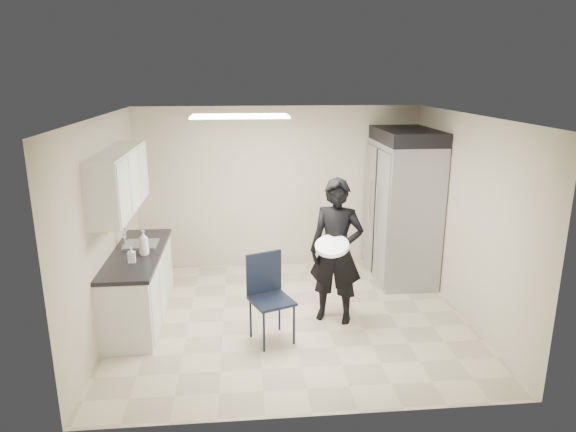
{
  "coord_description": "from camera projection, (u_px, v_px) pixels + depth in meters",
  "views": [
    {
      "loc": [
        -0.62,
        -6.06,
        3.08
      ],
      "look_at": [
        -0.02,
        0.2,
        1.33
      ],
      "focal_mm": 32.0,
      "sensor_mm": 36.0,
      "label": 1
    }
  ],
  "objects": [
    {
      "name": "ceiling",
      "position": [
        291.0,
        116.0,
        6.0
      ],
      "size": [
        4.5,
        4.5,
        0.0
      ],
      "primitive_type": "plane",
      "rotation": [
        3.14,
        0.0,
        0.0
      ],
      "color": "silver",
      "rests_on": "back_wall"
    },
    {
      "name": "folding_chair",
      "position": [
        272.0,
        301.0,
        6.0
      ],
      "size": [
        0.59,
        0.59,
        1.02
      ],
      "primitive_type": "cube",
      "rotation": [
        0.0,
        0.0,
        0.38
      ],
      "color": "black",
      "rests_on": "floor"
    },
    {
      "name": "man_tuxedo",
      "position": [
        336.0,
        251.0,
        6.43
      ],
      "size": [
        0.8,
        0.68,
        1.85
      ],
      "primitive_type": "imported",
      "rotation": [
        0.0,
        0.0,
        -0.4
      ],
      "color": "black",
      "rests_on": "floor"
    },
    {
      "name": "ceiling_panel",
      "position": [
        240.0,
        116.0,
        6.33
      ],
      "size": [
        1.2,
        0.6,
        0.02
      ],
      "primitive_type": "cube",
      "color": "white",
      "rests_on": "ceiling"
    },
    {
      "name": "notice_sticker_right",
      "position": [
        112.0,
        230.0,
        6.46
      ],
      "size": [
        0.0,
        0.12,
        0.07
      ],
      "primitive_type": "cube",
      "color": "yellow",
      "rests_on": "left_wall"
    },
    {
      "name": "commercial_fridge",
      "position": [
        402.0,
        212.0,
        7.8
      ],
      "size": [
        0.8,
        1.35,
        2.1
      ],
      "primitive_type": "cube",
      "color": "gray",
      "rests_on": "floor"
    },
    {
      "name": "fridge_compressor",
      "position": [
        407.0,
        136.0,
        7.49
      ],
      "size": [
        0.8,
        1.35,
        0.2
      ],
      "primitive_type": "cube",
      "color": "black",
      "rests_on": "commercial_fridge"
    },
    {
      "name": "floor",
      "position": [
        291.0,
        318.0,
        6.7
      ],
      "size": [
        4.5,
        4.5,
        0.0
      ],
      "primitive_type": "plane",
      "color": "#BEB495",
      "rests_on": "ground"
    },
    {
      "name": "right_wall",
      "position": [
        466.0,
        218.0,
        6.55
      ],
      "size": [
        0.0,
        4.0,
        4.0
      ],
      "primitive_type": "plane",
      "rotation": [
        1.57,
        0.0,
        -1.57
      ],
      "color": "#BFB49D",
      "rests_on": "floor"
    },
    {
      "name": "left_wall",
      "position": [
        105.0,
        228.0,
        6.14
      ],
      "size": [
        0.0,
        4.0,
        4.0
      ],
      "primitive_type": "plane",
      "rotation": [
        1.57,
        0.0,
        1.57
      ],
      "color": "#BFB49D",
      "rests_on": "floor"
    },
    {
      "name": "sink",
      "position": [
        141.0,
        248.0,
        6.72
      ],
      "size": [
        0.42,
        0.4,
        0.14
      ],
      "primitive_type": "cube",
      "color": "gray",
      "rests_on": "countertop"
    },
    {
      "name": "bucket_lid",
      "position": [
        332.0,
        246.0,
        6.16
      ],
      "size": [
        0.54,
        0.54,
        0.05
      ],
      "primitive_type": "cylinder",
      "rotation": [
        0.0,
        0.0,
        -0.4
      ],
      "color": "silver",
      "rests_on": "man_tuxedo"
    },
    {
      "name": "lower_counter",
      "position": [
        139.0,
        287.0,
        6.59
      ],
      "size": [
        0.6,
        1.9,
        0.86
      ],
      "primitive_type": "cube",
      "color": "silver",
      "rests_on": "floor"
    },
    {
      "name": "back_wall",
      "position": [
        279.0,
        188.0,
        8.26
      ],
      "size": [
        4.5,
        0.0,
        4.5
      ],
      "primitive_type": "plane",
      "rotation": [
        1.57,
        0.0,
        0.0
      ],
      "color": "#BFB49D",
      "rests_on": "floor"
    },
    {
      "name": "towel_dispenser",
      "position": [
        134.0,
        179.0,
        7.36
      ],
      "size": [
        0.22,
        0.3,
        0.35
      ],
      "primitive_type": "cube",
      "color": "black",
      "rests_on": "left_wall"
    },
    {
      "name": "countertop",
      "position": [
        136.0,
        254.0,
        6.47
      ],
      "size": [
        0.64,
        1.95,
        0.05
      ],
      "primitive_type": "cube",
      "color": "black",
      "rests_on": "lower_counter"
    },
    {
      "name": "upper_cabinets",
      "position": [
        119.0,
        181.0,
        6.21
      ],
      "size": [
        0.35,
        1.8,
        0.75
      ],
      "primitive_type": "cube",
      "color": "silver",
      "rests_on": "left_wall"
    },
    {
      "name": "soap_bottle_a",
      "position": [
        144.0,
        243.0,
        6.32
      ],
      "size": [
        0.17,
        0.17,
        0.32
      ],
      "primitive_type": "imported",
      "rotation": [
        0.0,
        0.0,
        0.6
      ],
      "color": "white",
      "rests_on": "countertop"
    },
    {
      "name": "notice_sticker_left",
      "position": [
        108.0,
        231.0,
        6.26
      ],
      "size": [
        0.0,
        0.12,
        0.07
      ],
      "primitive_type": "cube",
      "color": "yellow",
      "rests_on": "left_wall"
    },
    {
      "name": "faucet",
      "position": [
        125.0,
        238.0,
        6.66
      ],
      "size": [
        0.02,
        0.02,
        0.24
      ],
      "primitive_type": "cylinder",
      "color": "silver",
      "rests_on": "countertop"
    },
    {
      "name": "soap_bottle_b",
      "position": [
        131.0,
        254.0,
        6.09
      ],
      "size": [
        0.1,
        0.1,
        0.19
      ],
      "primitive_type": "imported",
      "rotation": [
        0.0,
        0.0,
        0.11
      ],
      "color": "#B1B2BE",
      "rests_on": "countertop"
    }
  ]
}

